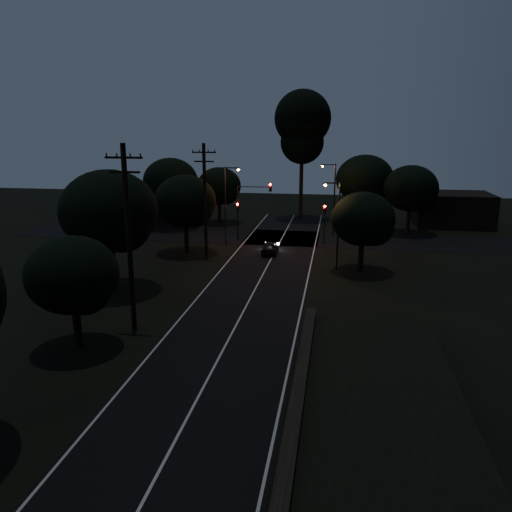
% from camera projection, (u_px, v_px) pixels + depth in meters
% --- Properties ---
extents(road_surface, '(60.00, 70.00, 0.03)m').
position_uv_depth(road_surface, '(269.00, 263.00, 44.73)').
color(road_surface, black).
rests_on(road_surface, ground).
extents(retaining_wall, '(6.93, 26.00, 1.60)m').
position_uv_depth(retaining_wall, '(384.00, 477.00, 16.50)').
color(retaining_wall, black).
rests_on(retaining_wall, ground).
extents(utility_pole_mid, '(2.20, 0.30, 11.00)m').
position_uv_depth(utility_pole_mid, '(129.00, 236.00, 28.84)').
color(utility_pole_mid, black).
rests_on(utility_pole_mid, ground).
extents(utility_pole_far, '(2.20, 0.30, 10.50)m').
position_uv_depth(utility_pole_far, '(205.00, 200.00, 45.15)').
color(utility_pole_far, black).
rests_on(utility_pole_far, ground).
extents(tree_left_b, '(4.94, 4.94, 6.28)m').
position_uv_depth(tree_left_b, '(75.00, 277.00, 26.58)').
color(tree_left_b, black).
rests_on(tree_left_b, ground).
extents(tree_left_c, '(7.09, 7.09, 8.95)m').
position_uv_depth(tree_left_c, '(112.00, 214.00, 36.04)').
color(tree_left_c, black).
rests_on(tree_left_c, ground).
extents(tree_left_d, '(5.93, 5.93, 7.53)m').
position_uv_depth(tree_left_d, '(187.00, 203.00, 47.45)').
color(tree_left_d, black).
rests_on(tree_left_d, ground).
extents(tree_far_nw, '(5.55, 5.55, 7.02)m').
position_uv_depth(tree_far_nw, '(220.00, 187.00, 62.91)').
color(tree_far_nw, black).
rests_on(tree_far_nw, ground).
extents(tree_far_w, '(6.56, 6.56, 8.36)m').
position_uv_depth(tree_far_w, '(172.00, 183.00, 59.63)').
color(tree_far_w, black).
rests_on(tree_far_w, ground).
extents(tree_far_ne, '(6.90, 6.90, 8.73)m').
position_uv_depth(tree_far_ne, '(367.00, 181.00, 59.78)').
color(tree_far_ne, black).
rests_on(tree_far_ne, ground).
extents(tree_far_e, '(6.12, 6.12, 7.76)m').
position_uv_depth(tree_far_e, '(413.00, 190.00, 56.31)').
color(tree_far_e, black).
rests_on(tree_far_e, ground).
extents(tree_right_a, '(5.29, 5.29, 6.73)m').
position_uv_depth(tree_right_a, '(365.00, 221.00, 41.19)').
color(tree_right_a, black).
rests_on(tree_right_a, ground).
extents(tall_pine, '(7.32, 7.32, 16.64)m').
position_uv_depth(tall_pine, '(302.00, 126.00, 64.40)').
color(tall_pine, black).
rests_on(tall_pine, ground).
extents(building_left, '(10.00, 8.00, 4.40)m').
position_uv_depth(building_left, '(143.00, 201.00, 67.27)').
color(building_left, black).
rests_on(building_left, ground).
extents(building_right, '(9.00, 7.00, 4.00)m').
position_uv_depth(building_right, '(452.00, 209.00, 62.01)').
color(building_right, black).
rests_on(building_right, ground).
extents(signal_left, '(0.28, 0.35, 4.10)m').
position_uv_depth(signal_left, '(238.00, 214.00, 53.22)').
color(signal_left, black).
rests_on(signal_left, ground).
extents(signal_right, '(0.28, 0.35, 4.10)m').
position_uv_depth(signal_right, '(325.00, 217.00, 51.78)').
color(signal_right, black).
rests_on(signal_right, ground).
extents(signal_mast, '(3.70, 0.35, 6.25)m').
position_uv_depth(signal_mast, '(253.00, 201.00, 52.58)').
color(signal_mast, black).
rests_on(signal_mast, ground).
extents(streetlight_a, '(1.66, 0.26, 8.00)m').
position_uv_depth(streetlight_a, '(227.00, 200.00, 50.98)').
color(streetlight_a, black).
rests_on(streetlight_a, ground).
extents(streetlight_b, '(1.66, 0.26, 8.00)m').
position_uv_depth(streetlight_b, '(333.00, 195.00, 55.05)').
color(streetlight_b, black).
rests_on(streetlight_b, ground).
extents(streetlight_c, '(1.46, 0.26, 7.50)m').
position_uv_depth(streetlight_c, '(336.00, 220.00, 41.66)').
color(streetlight_c, black).
rests_on(streetlight_c, ground).
extents(car, '(1.44, 3.55, 1.21)m').
position_uv_depth(car, '(270.00, 248.00, 48.06)').
color(car, black).
rests_on(car, ground).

